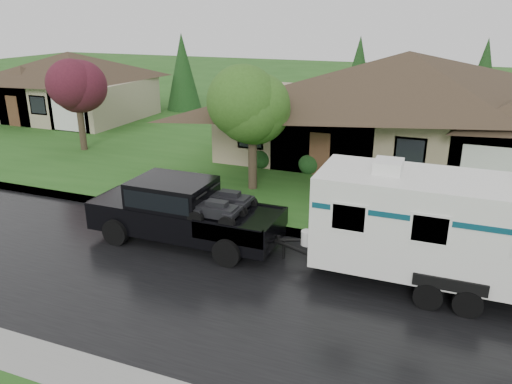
# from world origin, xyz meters

# --- Properties ---
(ground) EXTENTS (140.00, 140.00, 0.00)m
(ground) POSITION_xyz_m (0.00, 0.00, 0.00)
(ground) COLOR #24531A
(ground) RESTS_ON ground
(road) EXTENTS (140.00, 8.00, 0.01)m
(road) POSITION_xyz_m (0.00, -2.00, 0.01)
(road) COLOR black
(road) RESTS_ON ground
(curb) EXTENTS (140.00, 0.50, 0.15)m
(curb) POSITION_xyz_m (0.00, 2.25, 0.07)
(curb) COLOR gray
(curb) RESTS_ON ground
(lawn) EXTENTS (140.00, 26.00, 0.15)m
(lawn) POSITION_xyz_m (0.00, 15.00, 0.07)
(lawn) COLOR #24531A
(lawn) RESTS_ON ground
(house_main) EXTENTS (19.44, 10.80, 6.90)m
(house_main) POSITION_xyz_m (2.29, 13.84, 3.59)
(house_main) COLOR tan
(house_main) RESTS_ON lawn
(house_far) EXTENTS (10.80, 8.64, 5.80)m
(house_far) POSITION_xyz_m (-21.78, 15.85, 2.97)
(house_far) COLOR tan
(house_far) RESTS_ON lawn
(tree_left_green) EXTENTS (3.24, 3.24, 5.36)m
(tree_left_green) POSITION_xyz_m (-3.51, 6.02, 3.86)
(tree_left_green) COLOR #382B1E
(tree_left_green) RESTS_ON lawn
(tree_red) EXTENTS (3.10, 3.10, 5.13)m
(tree_red) POSITION_xyz_m (-15.09, 8.67, 3.70)
(tree_red) COLOR #382B1E
(tree_red) RESTS_ON lawn
(shrub_row) EXTENTS (13.60, 1.00, 1.00)m
(shrub_row) POSITION_xyz_m (2.00, 9.30, 0.65)
(shrub_row) COLOR #143814
(shrub_row) RESTS_ON lawn
(pickup_truck) EXTENTS (6.68, 2.54, 2.23)m
(pickup_truck) POSITION_xyz_m (-3.85, 0.30, 1.19)
(pickup_truck) COLOR black
(pickup_truck) RESTS_ON ground
(travel_trailer) EXTENTS (8.24, 2.90, 3.70)m
(travel_trailer) POSITION_xyz_m (4.97, 0.30, 1.96)
(travel_trailer) COLOR white
(travel_trailer) RESTS_ON ground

